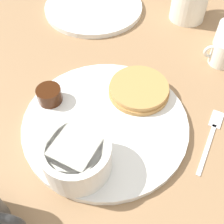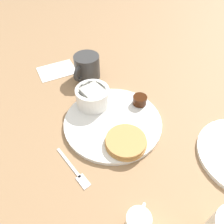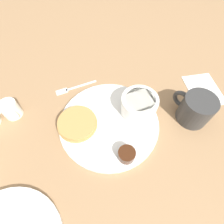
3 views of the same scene
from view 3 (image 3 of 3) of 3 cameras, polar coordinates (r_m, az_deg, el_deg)
The scene contains 10 objects.
ground_plane at distance 0.51m, azimuth -0.97°, elevation -3.87°, with size 4.00×4.00×0.00m, color #93704C.
plate at distance 0.51m, azimuth -0.98°, elevation -3.54°, with size 0.28×0.28×0.01m.
pancake_stack at distance 0.50m, azimuth -11.29°, elevation -3.60°, with size 0.11×0.11×0.02m.
bowl at distance 0.50m, azimuth 8.85°, elevation 2.38°, with size 0.10×0.10×0.06m.
syrup_cup at distance 0.45m, azimuth 4.80°, elevation -13.66°, with size 0.04×0.04×0.03m.
butter_ramekin at distance 0.51m, azimuth 11.13°, elevation 0.57°, with size 0.04×0.04×0.04m.
coffee_mug at distance 0.54m, azimuth 25.52°, elevation 0.92°, with size 0.10×0.10×0.09m.
creamer_pitcher_near at distance 0.58m, azimuth -30.18°, elevation 0.76°, with size 0.05×0.06×0.05m.
fork at distance 0.60m, azimuth -13.06°, elevation 7.53°, with size 0.07×0.13×0.00m.
napkin at distance 0.66m, azimuth 27.77°, elevation 6.53°, with size 0.15×0.12×0.00m.
Camera 3 is at (0.24, 0.01, 0.45)m, focal length 28.00 mm.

